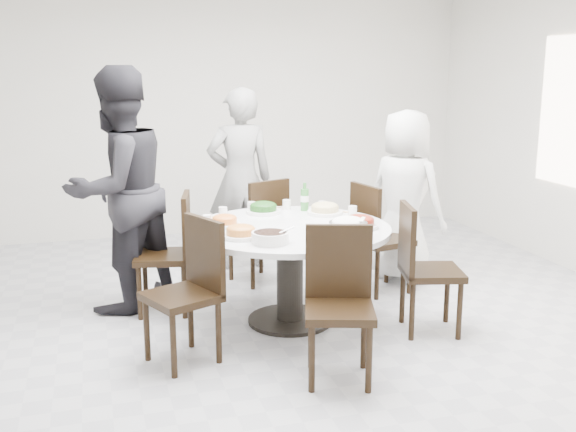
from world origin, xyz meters
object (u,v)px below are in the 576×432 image
object	(u,v)px
chair_n	(257,230)
dining_table	(290,275)
diner_right	(405,196)
chair_sw	(181,293)
rice_bowl	(348,230)
chair_ne	(383,238)
diner_left	(119,191)
chair_nw	(163,254)
soup_bowl	(270,238)
diner_middle	(240,179)
beverage_bottle	(305,197)
chair_s	(340,307)
chair_se	(432,269)

from	to	relation	value
chair_n	dining_table	bearing A→B (deg)	67.66
diner_right	chair_sw	bearing A→B (deg)	86.39
rice_bowl	chair_ne	bearing A→B (deg)	53.26
diner_left	rice_bowl	xyz separation A→B (m)	(1.48, -1.13, -0.15)
chair_n	chair_nw	distance (m)	1.05
soup_bowl	diner_middle	bearing A→B (deg)	83.55
rice_bowl	chair_sw	bearing A→B (deg)	-178.12
chair_ne	rice_bowl	distance (m)	1.20
chair_nw	beverage_bottle	xyz separation A→B (m)	(1.17, 0.01, 0.39)
chair_sw	soup_bowl	size ratio (longest dim) A/B	3.77
beverage_bottle	dining_table	bearing A→B (deg)	-118.49
dining_table	beverage_bottle	world-z (taller)	beverage_bottle
chair_s	chair_nw	bearing A→B (deg)	138.45
chair_sw	diner_right	xyz separation A→B (m)	(2.17, 1.21, 0.30)
dining_table	chair_sw	world-z (taller)	chair_sw
chair_s	diner_left	xyz separation A→B (m)	(-1.21, 1.71, 0.49)
chair_nw	chair_sw	xyz separation A→B (m)	(0.01, -0.98, 0.00)
diner_middle	beverage_bottle	distance (m)	1.07
chair_sw	chair_se	size ratio (longest dim) A/B	1.00
dining_table	chair_nw	size ratio (longest dim) A/B	1.58
dining_table	soup_bowl	xyz separation A→B (m)	(-0.26, -0.42, 0.41)
diner_middle	diner_left	bearing A→B (deg)	37.14
dining_table	diner_left	size ratio (longest dim) A/B	0.78
diner_right	chair_ne	bearing A→B (deg)	95.79
chair_se	rice_bowl	size ratio (longest dim) A/B	3.56
chair_se	diner_right	bearing A→B (deg)	-2.12
chair_ne	chair_nw	size ratio (longest dim) A/B	1.00
chair_n	chair_s	xyz separation A→B (m)	(0.02, -2.07, 0.00)
chair_ne	diner_middle	size ratio (longest dim) A/B	0.55
chair_s	diner_right	distance (m)	2.18
chair_ne	chair_sw	size ratio (longest dim) A/B	1.00
chair_nw	diner_middle	bearing A→B (deg)	152.26
chair_se	rice_bowl	distance (m)	0.73
dining_table	rice_bowl	xyz separation A→B (m)	(0.29, -0.44, 0.43)
dining_table	chair_s	bearing A→B (deg)	-89.08
chair_ne	beverage_bottle	xyz separation A→B (m)	(-0.70, 0.03, 0.39)
chair_s	diner_left	distance (m)	2.15
dining_table	chair_se	distance (m)	1.05
dining_table	diner_right	bearing A→B (deg)	29.50
dining_table	chair_nw	xyz separation A→B (m)	(-0.89, 0.50, 0.10)
chair_se	diner_right	size ratio (longest dim) A/B	0.61
chair_nw	soup_bowl	world-z (taller)	chair_nw
dining_table	chair_ne	size ratio (longest dim) A/B	1.58
diner_middle	rice_bowl	distance (m)	2.01
chair_n	chair_se	distance (m)	1.78
chair_s	diner_right	bearing A→B (deg)	71.45
dining_table	rice_bowl	size ratio (longest dim) A/B	5.62
chair_ne	chair_nw	bearing A→B (deg)	78.49
chair_n	chair_nw	size ratio (longest dim) A/B	1.00
rice_bowl	chair_s	bearing A→B (deg)	-115.29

